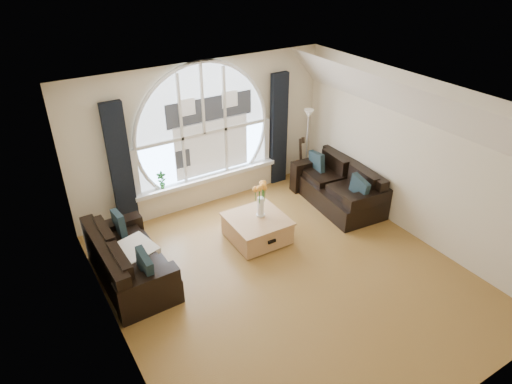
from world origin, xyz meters
name	(u,v)px	position (x,y,z in m)	size (l,w,h in m)	color
ground	(287,276)	(0.00, 0.00, 0.00)	(5.00, 5.50, 0.01)	brown
ceiling	(294,107)	(0.00, 0.00, 2.70)	(5.00, 5.50, 0.01)	silver
wall_back	(203,135)	(0.00, 2.75, 1.35)	(5.00, 0.01, 2.70)	beige
wall_front	(460,330)	(0.00, -2.75, 1.35)	(5.00, 0.01, 2.70)	beige
wall_left	(110,261)	(-2.50, 0.00, 1.35)	(0.01, 5.50, 2.70)	beige
wall_right	(415,159)	(2.50, 0.00, 1.35)	(0.01, 5.50, 2.70)	beige
attic_slope	(412,104)	(2.20, 0.00, 2.35)	(0.92, 5.50, 0.72)	silver
arched_window	(203,121)	(0.00, 2.72, 1.62)	(2.60, 0.06, 2.15)	silver
window_sill	(208,178)	(0.00, 2.65, 0.51)	(2.90, 0.22, 0.08)	white
window_frame	(204,122)	(0.00, 2.69, 1.62)	(2.76, 0.08, 2.15)	white
neighbor_house	(211,127)	(0.15, 2.71, 1.50)	(1.70, 0.02, 1.50)	silver
curtain_left	(121,168)	(-1.60, 2.63, 1.15)	(0.35, 0.12, 2.30)	black
curtain_right	(279,130)	(1.60, 2.63, 1.15)	(0.35, 0.12, 2.30)	black
sofa_left	(130,258)	(-2.02, 1.17, 0.40)	(0.88, 1.77, 0.78)	black
sofa_right	(338,186)	(2.05, 1.25, 0.40)	(0.90, 1.81, 0.80)	black
coffee_chest	(257,228)	(0.13, 1.07, 0.23)	(0.95, 0.95, 0.46)	#B7814C
throw_blanket	(135,250)	(-1.93, 1.20, 0.50)	(0.55, 0.55, 0.10)	silver
vase_flowers	(261,196)	(0.22, 1.11, 0.81)	(0.24, 0.24, 0.70)	white
floor_lamp	(307,147)	(2.05, 2.27, 0.80)	(0.24, 0.24, 1.60)	#B2B2B2
guitar	(299,160)	(1.92, 2.34, 0.53)	(0.36, 0.24, 1.06)	#94552F
potted_plant	(161,180)	(-0.92, 2.65, 0.71)	(0.17, 0.12, 0.33)	#1E6023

